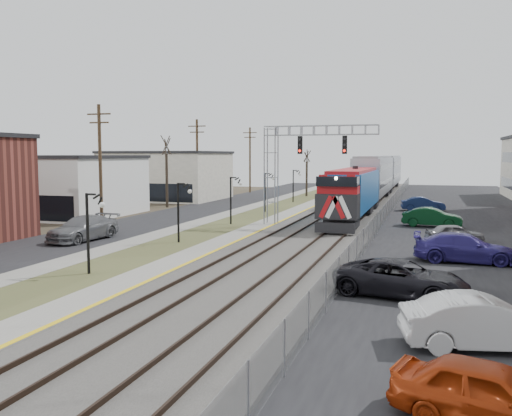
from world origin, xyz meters
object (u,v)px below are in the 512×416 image
at_px(signal_gantry, 292,158).
at_px(car_lot_b, 484,324).
at_px(car_lot_a, 491,396).
at_px(train, 377,178).

bearing_deg(signal_gantry, car_lot_b, -64.21).
bearing_deg(signal_gantry, car_lot_a, -68.59).
height_order(train, signal_gantry, signal_gantry).
height_order(train, car_lot_b, train).
height_order(train, car_lot_a, train).
bearing_deg(car_lot_b, signal_gantry, 13.08).
xyz_separation_m(signal_gantry, car_lot_a, (11.85, -30.22, -4.87)).
height_order(signal_gantry, car_lot_a, signal_gantry).
height_order(signal_gantry, car_lot_b, signal_gantry).
relative_size(train, car_lot_a, 15.00).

